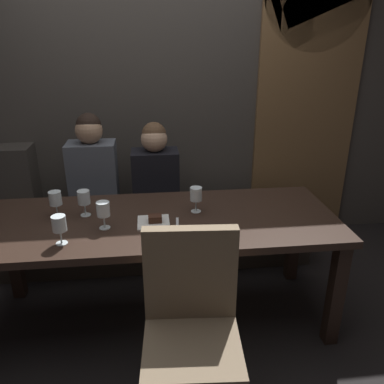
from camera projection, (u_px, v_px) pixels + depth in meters
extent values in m
plane|color=black|center=(162.00, 315.00, 2.65)|extent=(9.00, 9.00, 0.00)
cube|color=#423D38|center=(151.00, 72.00, 3.21)|extent=(6.00, 0.12, 3.00)
cube|color=brown|center=(304.00, 124.00, 3.45)|extent=(0.90, 0.05, 2.10)
cube|color=black|center=(336.00, 294.00, 2.30)|extent=(0.08, 0.08, 0.69)
cube|color=black|center=(13.00, 254.00, 2.73)|extent=(0.08, 0.08, 0.69)
cube|color=black|center=(294.00, 238.00, 2.95)|extent=(0.08, 0.08, 0.69)
cube|color=#302119|center=(159.00, 222.00, 2.38)|extent=(2.20, 0.84, 0.04)
cube|color=#312A23|center=(158.00, 243.00, 3.22)|extent=(2.50, 0.40, 0.35)
cube|color=#473D33|center=(157.00, 218.00, 3.14)|extent=(2.50, 0.44, 0.10)
cylinder|color=#302119|center=(154.00, 364.00, 1.99)|extent=(0.04, 0.04, 0.42)
cylinder|color=#302119|center=(222.00, 358.00, 2.03)|extent=(0.04, 0.04, 0.42)
cube|color=#7F6B51|center=(192.00, 349.00, 1.75)|extent=(0.47, 0.47, 0.08)
cube|color=#7F6B51|center=(190.00, 273.00, 1.82)|extent=(0.44, 0.09, 0.48)
cube|color=#4C515B|center=(94.00, 180.00, 2.97)|extent=(0.36, 0.24, 0.59)
sphere|color=tan|center=(89.00, 130.00, 2.83)|extent=(0.20, 0.20, 0.20)
sphere|color=black|center=(89.00, 125.00, 2.82)|extent=(0.18, 0.18, 0.18)
cube|color=black|center=(155.00, 183.00, 3.04)|extent=(0.36, 0.24, 0.52)
sphere|color=tan|center=(154.00, 139.00, 2.90)|extent=(0.20, 0.20, 0.20)
sphere|color=brown|center=(154.00, 134.00, 2.90)|extent=(0.18, 0.18, 0.18)
cylinder|color=silver|center=(62.00, 243.00, 2.08)|extent=(0.06, 0.06, 0.00)
cylinder|color=silver|center=(61.00, 237.00, 2.06)|extent=(0.01, 0.01, 0.07)
cylinder|color=silver|center=(59.00, 223.00, 2.03)|extent=(0.08, 0.08, 0.08)
cylinder|color=silver|center=(58.00, 216.00, 2.39)|extent=(0.06, 0.06, 0.00)
cylinder|color=silver|center=(57.00, 210.00, 2.38)|extent=(0.01, 0.01, 0.07)
cylinder|color=silver|center=(55.00, 198.00, 2.35)|extent=(0.08, 0.08, 0.08)
cylinder|color=silver|center=(196.00, 211.00, 2.46)|extent=(0.06, 0.06, 0.00)
cylinder|color=silver|center=(196.00, 206.00, 2.44)|extent=(0.01, 0.01, 0.07)
cylinder|color=silver|center=(196.00, 194.00, 2.41)|extent=(0.08, 0.08, 0.08)
cylinder|color=maroon|center=(196.00, 196.00, 2.42)|extent=(0.07, 0.07, 0.05)
cylinder|color=silver|center=(86.00, 215.00, 2.41)|extent=(0.06, 0.06, 0.00)
cylinder|color=silver|center=(85.00, 209.00, 2.39)|extent=(0.01, 0.01, 0.07)
cylinder|color=silver|center=(84.00, 197.00, 2.36)|extent=(0.08, 0.08, 0.08)
cylinder|color=silver|center=(105.00, 228.00, 2.25)|extent=(0.06, 0.06, 0.00)
cylinder|color=silver|center=(104.00, 222.00, 2.23)|extent=(0.01, 0.01, 0.07)
cylinder|color=silver|center=(103.00, 209.00, 2.20)|extent=(0.08, 0.08, 0.08)
cube|color=white|center=(154.00, 222.00, 2.31)|extent=(0.19, 0.19, 0.01)
cube|color=#381E14|center=(155.00, 218.00, 2.30)|extent=(0.08, 0.06, 0.04)
cube|color=silver|center=(177.00, 224.00, 2.29)|extent=(0.03, 0.17, 0.01)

